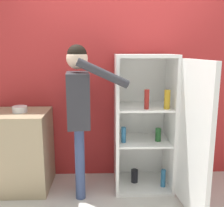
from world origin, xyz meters
TOP-DOWN VIEW (x-y plane):
  - wall_back at (0.00, 0.98)m, footprint 7.00×0.06m
  - refrigerator at (0.34, 0.54)m, footprint 0.78×1.24m
  - person at (-0.49, 0.45)m, footprint 0.68×0.56m
  - counter at (-1.24, 0.63)m, footprint 0.72×0.60m
  - bowl at (-1.19, 0.63)m, footprint 0.17×0.17m

SIDE VIEW (x-z plane):
  - counter at x=-1.24m, z-range 0.00..0.94m
  - refrigerator at x=0.34m, z-range -0.01..1.58m
  - bowl at x=-1.19m, z-range 0.94..1.00m
  - person at x=-0.49m, z-range 0.24..1.93m
  - wall_back at x=0.00m, z-range 0.00..2.55m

